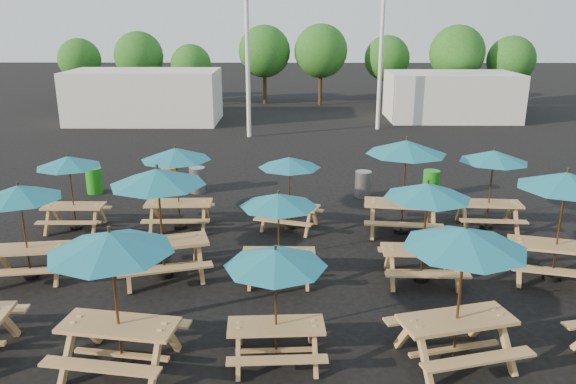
{
  "coord_description": "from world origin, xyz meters",
  "views": [
    {
      "loc": [
        0.13,
        -12.75,
        5.56
      ],
      "look_at": [
        0.0,
        1.5,
        1.1
      ],
      "focal_mm": 35.0,
      "sensor_mm": 36.0,
      "label": 1
    }
  ],
  "objects_px": {
    "waste_bin_2": "(198,180)",
    "waste_bin_3": "(363,184)",
    "picnic_unit_2": "(69,167)",
    "waste_bin_4": "(431,183)",
    "picnic_unit_7": "(278,206)",
    "picnic_unit_14": "(493,161)",
    "picnic_unit_10": "(427,197)",
    "picnic_unit_3": "(111,252)",
    "picnic_unit_9": "(464,247)",
    "picnic_unit_6": "(276,265)",
    "waste_bin_0": "(94,181)",
    "picnic_unit_11": "(406,153)",
    "picnic_unit_13": "(565,188)",
    "picnic_unit_4": "(158,184)",
    "picnic_unit_1": "(20,199)",
    "picnic_unit_8": "(290,167)",
    "waste_bin_1": "(170,180)",
    "picnic_unit_5": "(176,159)"
  },
  "relations": [
    {
      "from": "picnic_unit_6",
      "to": "picnic_unit_10",
      "type": "bearing_deg",
      "value": 41.16
    },
    {
      "from": "picnic_unit_5",
      "to": "waste_bin_3",
      "type": "distance_m",
      "value": 6.27
    },
    {
      "from": "picnic_unit_1",
      "to": "waste_bin_1",
      "type": "relative_size",
      "value": 2.58
    },
    {
      "from": "picnic_unit_8",
      "to": "waste_bin_0",
      "type": "bearing_deg",
      "value": 171.54
    },
    {
      "from": "picnic_unit_6",
      "to": "picnic_unit_7",
      "type": "relative_size",
      "value": 1.01
    },
    {
      "from": "picnic_unit_2",
      "to": "waste_bin_0",
      "type": "relative_size",
      "value": 2.46
    },
    {
      "from": "waste_bin_0",
      "to": "waste_bin_3",
      "type": "distance_m",
      "value": 8.79
    },
    {
      "from": "picnic_unit_3",
      "to": "waste_bin_0",
      "type": "bearing_deg",
      "value": 119.82
    },
    {
      "from": "picnic_unit_3",
      "to": "picnic_unit_8",
      "type": "bearing_deg",
      "value": 75.68
    },
    {
      "from": "picnic_unit_2",
      "to": "waste_bin_4",
      "type": "height_order",
      "value": "picnic_unit_2"
    },
    {
      "from": "picnic_unit_2",
      "to": "picnic_unit_9",
      "type": "bearing_deg",
      "value": -36.06
    },
    {
      "from": "waste_bin_2",
      "to": "picnic_unit_10",
      "type": "bearing_deg",
      "value": -47.22
    },
    {
      "from": "picnic_unit_1",
      "to": "picnic_unit_14",
      "type": "bearing_deg",
      "value": 7.67
    },
    {
      "from": "picnic_unit_1",
      "to": "picnic_unit_3",
      "type": "xyz_separation_m",
      "value": [
        3.01,
        -3.31,
        0.22
      ]
    },
    {
      "from": "picnic_unit_2",
      "to": "waste_bin_1",
      "type": "height_order",
      "value": "picnic_unit_2"
    },
    {
      "from": "picnic_unit_9",
      "to": "waste_bin_1",
      "type": "distance_m",
      "value": 11.81
    },
    {
      "from": "waste_bin_1",
      "to": "waste_bin_3",
      "type": "height_order",
      "value": "same"
    },
    {
      "from": "picnic_unit_11",
      "to": "picnic_unit_10",
      "type": "bearing_deg",
      "value": -84.69
    },
    {
      "from": "waste_bin_4",
      "to": "waste_bin_2",
      "type": "bearing_deg",
      "value": 177.66
    },
    {
      "from": "picnic_unit_11",
      "to": "picnic_unit_13",
      "type": "bearing_deg",
      "value": -37.41
    },
    {
      "from": "picnic_unit_9",
      "to": "picnic_unit_10",
      "type": "xyz_separation_m",
      "value": [
        0.11,
        3.03,
        -0.15
      ]
    },
    {
      "from": "picnic_unit_10",
      "to": "waste_bin_0",
      "type": "xyz_separation_m",
      "value": [
        -9.36,
        6.36,
        -1.51
      ]
    },
    {
      "from": "waste_bin_3",
      "to": "picnic_unit_14",
      "type": "bearing_deg",
      "value": -42.23
    },
    {
      "from": "picnic_unit_10",
      "to": "waste_bin_2",
      "type": "distance_m",
      "value": 8.93
    },
    {
      "from": "waste_bin_4",
      "to": "picnic_unit_14",
      "type": "bearing_deg",
      "value": -73.53
    },
    {
      "from": "picnic_unit_14",
      "to": "waste_bin_3",
      "type": "relative_size",
      "value": 2.63
    },
    {
      "from": "waste_bin_1",
      "to": "waste_bin_4",
      "type": "bearing_deg",
      "value": -2.24
    },
    {
      "from": "picnic_unit_3",
      "to": "picnic_unit_9",
      "type": "relative_size",
      "value": 1.0
    },
    {
      "from": "picnic_unit_4",
      "to": "picnic_unit_6",
      "type": "height_order",
      "value": "picnic_unit_4"
    },
    {
      "from": "picnic_unit_1",
      "to": "picnic_unit_7",
      "type": "height_order",
      "value": "picnic_unit_1"
    },
    {
      "from": "picnic_unit_9",
      "to": "picnic_unit_11",
      "type": "distance_m",
      "value": 5.91
    },
    {
      "from": "picnic_unit_14",
      "to": "waste_bin_0",
      "type": "bearing_deg",
      "value": 169.13
    },
    {
      "from": "waste_bin_4",
      "to": "picnic_unit_4",
      "type": "bearing_deg",
      "value": -140.74
    },
    {
      "from": "picnic_unit_1",
      "to": "picnic_unit_2",
      "type": "relative_size",
      "value": 1.05
    },
    {
      "from": "picnic_unit_8",
      "to": "picnic_unit_1",
      "type": "bearing_deg",
      "value": -133.58
    },
    {
      "from": "picnic_unit_11",
      "to": "waste_bin_3",
      "type": "height_order",
      "value": "picnic_unit_11"
    },
    {
      "from": "picnic_unit_11",
      "to": "waste_bin_3",
      "type": "bearing_deg",
      "value": 108.96
    },
    {
      "from": "picnic_unit_2",
      "to": "picnic_unit_7",
      "type": "relative_size",
      "value": 1.02
    },
    {
      "from": "picnic_unit_6",
      "to": "picnic_unit_5",
      "type": "bearing_deg",
      "value": 111.15
    },
    {
      "from": "waste_bin_0",
      "to": "waste_bin_3",
      "type": "relative_size",
      "value": 1.0
    },
    {
      "from": "picnic_unit_3",
      "to": "picnic_unit_11",
      "type": "xyz_separation_m",
      "value": [
        5.74,
        6.13,
        0.11
      ]
    },
    {
      "from": "waste_bin_2",
      "to": "waste_bin_3",
      "type": "distance_m",
      "value": 5.42
    },
    {
      "from": "picnic_unit_8",
      "to": "waste_bin_1",
      "type": "bearing_deg",
      "value": 158.11
    },
    {
      "from": "waste_bin_1",
      "to": "waste_bin_2",
      "type": "height_order",
      "value": "same"
    },
    {
      "from": "waste_bin_1",
      "to": "waste_bin_0",
      "type": "bearing_deg",
      "value": -176.98
    },
    {
      "from": "picnic_unit_7",
      "to": "waste_bin_4",
      "type": "xyz_separation_m",
      "value": [
        4.77,
        6.18,
        -1.31
      ]
    },
    {
      "from": "picnic_unit_4",
      "to": "waste_bin_2",
      "type": "relative_size",
      "value": 3.04
    },
    {
      "from": "picnic_unit_7",
      "to": "waste_bin_4",
      "type": "relative_size",
      "value": 2.41
    },
    {
      "from": "picnic_unit_1",
      "to": "picnic_unit_11",
      "type": "distance_m",
      "value": 9.2
    },
    {
      "from": "picnic_unit_3",
      "to": "picnic_unit_14",
      "type": "xyz_separation_m",
      "value": [
        8.15,
        6.5,
        -0.19
      ]
    }
  ]
}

